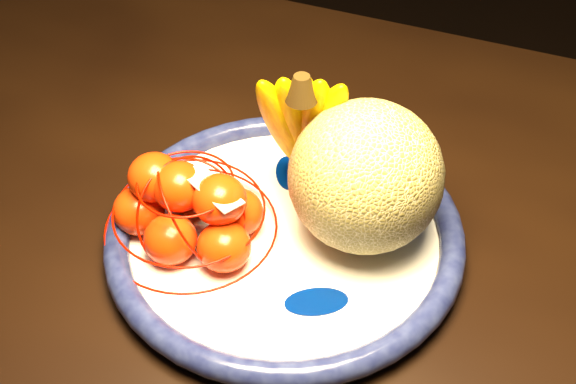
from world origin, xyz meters
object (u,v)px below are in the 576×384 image
at_px(fruit_bowl, 285,233).
at_px(cantaloupe, 366,177).
at_px(banana_bunch, 303,120).
at_px(mandarin_bag, 189,209).
at_px(dining_table, 140,219).

height_order(fruit_bowl, cantaloupe, cantaloupe).
distance_m(fruit_bowl, banana_bunch, 0.13).
relative_size(cantaloupe, mandarin_bag, 0.70).
relative_size(fruit_bowl, cantaloupe, 2.44).
relative_size(dining_table, cantaloupe, 9.63).
height_order(fruit_bowl, banana_bunch, banana_bunch).
bearing_deg(fruit_bowl, dining_table, 170.60).
distance_m(cantaloupe, mandarin_bag, 0.19).
bearing_deg(fruit_bowl, cantaloupe, 24.44).
xyz_separation_m(cantaloupe, mandarin_bag, (-0.17, -0.07, -0.04)).
relative_size(cantaloupe, banana_bunch, 0.84).
bearing_deg(mandarin_bag, fruit_bowl, 22.82).
distance_m(dining_table, fruit_bowl, 0.25).
height_order(dining_table, cantaloupe, cantaloupe).
bearing_deg(cantaloupe, dining_table, 179.62).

